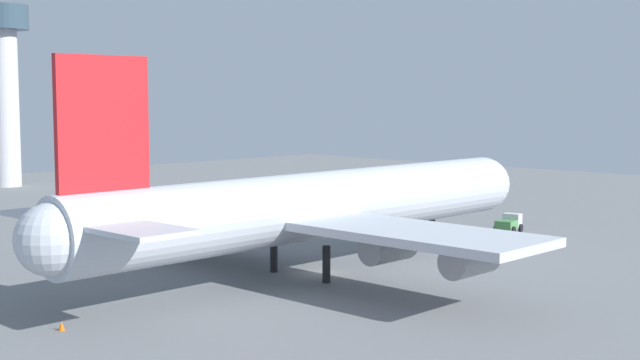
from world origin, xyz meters
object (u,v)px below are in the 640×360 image
(pushback_tractor, at_px, (223,231))
(cargo_airplane, at_px, (319,206))
(fuel_truck, at_px, (274,214))
(safety_cone_tail, at_px, (62,326))
(control_tower, at_px, (4,76))
(catering_truck, at_px, (77,233))
(safety_cone_nose, at_px, (475,235))
(baggage_tug, at_px, (509,223))

(pushback_tractor, bearing_deg, cargo_airplane, -104.98)
(fuel_truck, bearing_deg, safety_cone_tail, -149.44)
(safety_cone_tail, height_order, control_tower, control_tower)
(cargo_airplane, height_order, fuel_truck, cargo_airplane)
(control_tower, bearing_deg, cargo_airplane, -100.01)
(catering_truck, bearing_deg, control_tower, 69.83)
(cargo_airplane, relative_size, safety_cone_nose, 77.24)
(baggage_tug, distance_m, control_tower, 96.78)
(catering_truck, distance_m, control_tower, 70.28)
(cargo_airplane, bearing_deg, catering_truck, 102.73)
(cargo_airplane, height_order, catering_truck, cargo_airplane)
(cargo_airplane, distance_m, safety_cone_nose, 27.14)
(catering_truck, bearing_deg, safety_cone_nose, -41.38)
(catering_truck, xyz_separation_m, safety_cone_tail, (-19.30, -30.90, -0.89))
(catering_truck, distance_m, fuel_truck, 25.43)
(catering_truck, xyz_separation_m, control_tower, (23.38, 63.63, 18.54))
(cargo_airplane, relative_size, pushback_tractor, 12.01)
(control_tower, bearing_deg, fuel_truck, -88.65)
(safety_cone_tail, bearing_deg, pushback_tractor, 33.33)
(safety_cone_tail, bearing_deg, catering_truck, 58.01)
(fuel_truck, height_order, control_tower, control_tower)
(catering_truck, relative_size, safety_cone_nose, 5.71)
(cargo_airplane, distance_m, baggage_tug, 33.19)
(safety_cone_nose, bearing_deg, pushback_tractor, 137.84)
(baggage_tug, relative_size, pushback_tractor, 0.84)
(cargo_airplane, bearing_deg, control_tower, 79.99)
(cargo_airplane, xyz_separation_m, safety_cone_tail, (-26.12, -0.70, -5.82))
(catering_truck, bearing_deg, pushback_tractor, -39.97)
(catering_truck, relative_size, pushback_tractor, 0.89)
(cargo_airplane, bearing_deg, baggage_tug, 0.48)
(cargo_airplane, height_order, control_tower, control_tower)
(pushback_tractor, xyz_separation_m, safety_cone_tail, (-31.47, -20.70, -0.77))
(cargo_airplane, height_order, baggage_tug, cargo_airplane)
(catering_truck, bearing_deg, cargo_airplane, -77.27)
(catering_truck, distance_m, pushback_tractor, 15.88)
(safety_cone_tail, bearing_deg, fuel_truck, 30.56)
(safety_cone_tail, bearing_deg, control_tower, 65.70)
(baggage_tug, xyz_separation_m, fuel_truck, (-14.64, 25.18, 0.15))
(safety_cone_tail, xyz_separation_m, control_tower, (42.68, 94.53, 19.42))
(catering_truck, distance_m, safety_cone_nose, 44.42)
(baggage_tug, bearing_deg, safety_cone_nose, 174.87)
(pushback_tractor, bearing_deg, control_tower, 81.37)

